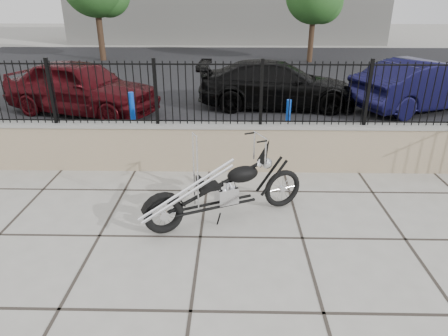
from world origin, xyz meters
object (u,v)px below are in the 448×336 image
(car_red, at_px, (81,87))
(car_blue, at_px, (425,85))
(car_black, at_px, (277,84))
(chopper_motorcycle, at_px, (224,176))

(car_red, relative_size, car_blue, 1.00)
(car_blue, bearing_deg, car_red, 70.09)
(car_red, xyz_separation_m, car_black, (5.82, 0.84, -0.08))
(chopper_motorcycle, distance_m, car_red, 7.43)
(chopper_motorcycle, height_order, car_black, chopper_motorcycle)
(chopper_motorcycle, xyz_separation_m, car_black, (1.51, 6.89, -0.05))
(car_red, height_order, car_black, car_red)
(car_red, distance_m, car_black, 5.88)
(car_black, bearing_deg, car_blue, -90.68)
(chopper_motorcycle, bearing_deg, car_red, 100.62)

